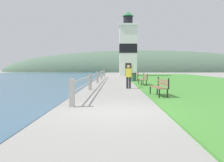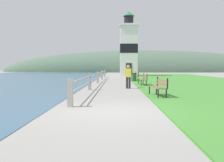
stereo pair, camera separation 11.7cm
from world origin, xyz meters
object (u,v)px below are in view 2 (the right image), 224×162
park_bench_far (135,76)px  lighthouse (129,48)px  park_bench_near (159,86)px  person_strolling (128,76)px  trash_bin (134,77)px  park_bench_midway (143,79)px

park_bench_far → lighthouse: size_ratio=0.18×
park_bench_near → person_strolling: (-1.26, 4.64, 0.31)m
park_bench_near → park_bench_far: bearing=-95.6°
lighthouse → trash_bin: size_ratio=11.78×
park_bench_midway → park_bench_far: 6.70m
park_bench_near → park_bench_midway: (0.03, 7.29, 0.00)m
lighthouse → park_bench_midway: bearing=-89.4°
park_bench_near → lighthouse: lighthouse is taller
park_bench_midway → trash_bin: bearing=-86.1°
park_bench_midway → person_strolling: bearing=63.3°
park_bench_midway → park_bench_far: (-0.10, 6.70, -0.00)m
park_bench_near → park_bench_far: same height
park_bench_near → lighthouse: size_ratio=0.18×
park_bench_far → lighthouse: bearing=-95.8°
park_bench_midway → person_strolling: (-1.29, -2.65, 0.31)m
person_strolling → park_bench_far: bearing=3.5°
park_bench_far → park_bench_midway: bearing=84.6°
lighthouse → trash_bin: bearing=-90.7°
park_bench_near → trash_bin: 12.19m
park_bench_near → park_bench_midway: 7.29m
park_bench_near → park_bench_far: size_ratio=1.00×
trash_bin → park_bench_near: bearing=-88.3°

